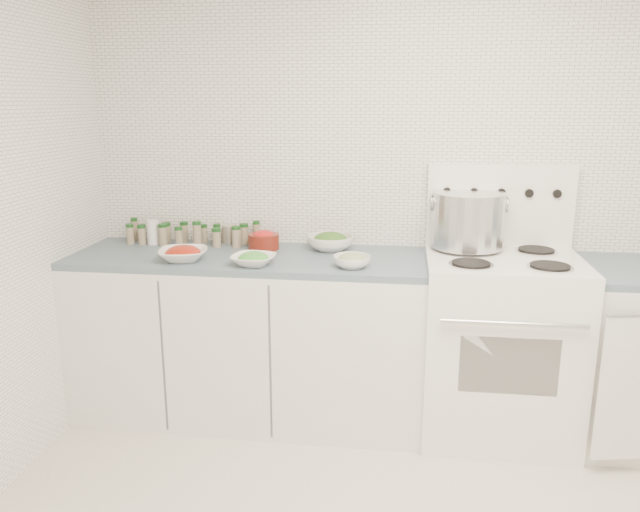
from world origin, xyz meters
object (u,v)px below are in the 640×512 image
at_px(stock_pot, 468,218).
at_px(bowl_tomato, 183,254).
at_px(stove, 498,340).
at_px(bowl_snowpea, 253,259).

height_order(stock_pot, bowl_tomato, stock_pot).
relative_size(stock_pot, bowl_tomato, 1.37).
xyz_separation_m(stock_pot, bowl_tomato, (-1.43, -0.30, -0.16)).
xyz_separation_m(stove, bowl_snowpea, (-1.23, -0.19, 0.43)).
distance_m(bowl_tomato, bowl_snowpea, 0.38).
xyz_separation_m(stock_pot, bowl_snowpea, (-1.06, -0.34, -0.17)).
height_order(bowl_tomato, bowl_snowpea, bowl_tomato).
distance_m(stove, bowl_tomato, 1.67).
xyz_separation_m(stove, stock_pot, (-0.17, 0.15, 0.60)).
relative_size(bowl_tomato, bowl_snowpea, 1.20).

